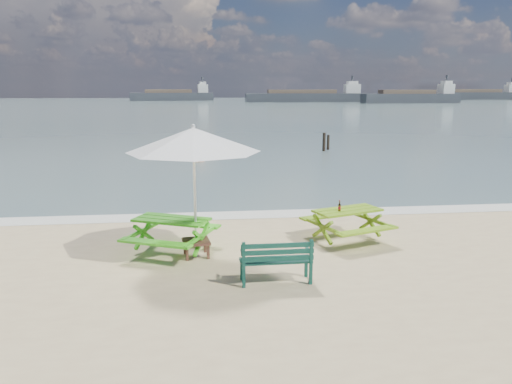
{
  "coord_description": "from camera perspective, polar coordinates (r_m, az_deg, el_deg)",
  "views": [
    {
      "loc": [
        -1.05,
        -9.03,
        3.55
      ],
      "look_at": [
        0.33,
        3.0,
        1.0
      ],
      "focal_mm": 35.0,
      "sensor_mm": 36.0,
      "label": 1
    }
  ],
  "objects": [
    {
      "name": "mooring_pilings",
      "position": [
        28.85,
        7.97,
        5.47
      ],
      "size": [
        0.56,
        0.76,
        1.24
      ],
      "color": "black",
      "rests_on": "ground"
    },
    {
      "name": "picnic_table_right",
      "position": [
        11.94,
        10.36,
        -3.79
      ],
      "size": [
        2.07,
        2.18,
        0.75
      ],
      "color": "#6A9817",
      "rests_on": "ground"
    },
    {
      "name": "beer_bottle",
      "position": [
        11.65,
        9.52,
        -1.75
      ],
      "size": [
        0.06,
        0.06,
        0.25
      ],
      "color": "brown",
      "rests_on": "picnic_table_right"
    },
    {
      "name": "patio_umbrella",
      "position": [
        10.31,
        -7.15,
        5.92
      ],
      "size": [
        3.12,
        3.12,
        2.75
      ],
      "color": "silver",
      "rests_on": "ground"
    },
    {
      "name": "sea",
      "position": [
        94.11,
        -5.99,
        9.66
      ],
      "size": [
        300.0,
        300.0,
        0.0
      ],
      "primitive_type": "plane",
      "color": "slate",
      "rests_on": "ground"
    },
    {
      "name": "side_table",
      "position": [
        10.79,
        -6.84,
        -6.35
      ],
      "size": [
        0.62,
        0.62,
        0.36
      ],
      "color": "brown",
      "rests_on": "ground"
    },
    {
      "name": "swimmer",
      "position": [
        24.34,
        -6.34,
        2.69
      ],
      "size": [
        0.67,
        0.57,
        1.56
      ],
      "color": "tan",
      "rests_on": "ground"
    },
    {
      "name": "cargo_ships",
      "position": [
        133.39,
        10.58,
        10.67
      ],
      "size": [
        112.78,
        34.37,
        4.4
      ],
      "color": "#32363B",
      "rests_on": "ground"
    },
    {
      "name": "foam_strip",
      "position": [
        14.12,
        -2.09,
        -2.65
      ],
      "size": [
        22.0,
        0.9,
        0.01
      ],
      "primitive_type": "cube",
      "color": "silver",
      "rests_on": "ground"
    },
    {
      "name": "picnic_table_left",
      "position": [
        11.07,
        -9.57,
        -4.99
      ],
      "size": [
        2.2,
        2.28,
        0.76
      ],
      "color": "green",
      "rests_on": "ground"
    },
    {
      "name": "park_bench",
      "position": [
        9.35,
        2.27,
        -8.78
      ],
      "size": [
        1.33,
        0.47,
        0.82
      ],
      "color": "#0D3A2F",
      "rests_on": "ground"
    }
  ]
}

